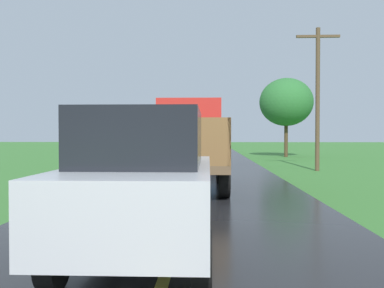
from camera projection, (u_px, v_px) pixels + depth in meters
banana_truck_near at (187, 142)px, 13.11m from camera, size 2.38×5.82×2.80m
banana_truck_far at (197, 139)px, 23.77m from camera, size 2.38×5.81×2.80m
utility_pole_roadside at (318, 93)px, 19.48m from camera, size 2.02×0.20×6.72m
roadside_tree_near_left at (286, 102)px, 32.03m from camera, size 4.11×4.11×6.09m
following_car at (145, 181)px, 5.46m from camera, size 1.74×4.10×1.92m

